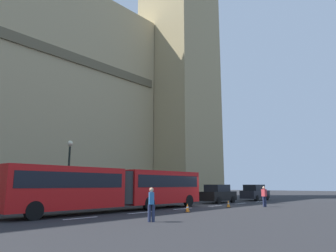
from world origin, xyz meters
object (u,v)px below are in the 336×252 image
(sedan_lead, at_px, (218,194))
(pedestrian_by_kerb, at_px, (264,196))
(articulated_bus, at_px, (118,186))
(pedestrian_near_cones, at_px, (151,203))
(traffic_cone_west, at_px, (188,208))
(sedan_trailing, at_px, (255,193))
(traffic_cone_middle, at_px, (228,204))
(street_lamp, at_px, (69,169))

(sedan_lead, relative_size, pedestrian_by_kerb, 2.60)
(articulated_bus, bearing_deg, pedestrian_near_cones, -116.11)
(traffic_cone_west, height_order, pedestrian_by_kerb, pedestrian_by_kerb)
(sedan_trailing, xyz_separation_m, pedestrian_by_kerb, (-9.91, -5.56, -0.00))
(sedan_trailing, relative_size, traffic_cone_west, 7.59)
(pedestrian_near_cones, bearing_deg, sedan_lead, 20.91)
(sedan_trailing, relative_size, pedestrian_near_cones, 2.60)
(sedan_lead, bearing_deg, traffic_cone_middle, -140.93)
(traffic_cone_middle, xyz_separation_m, pedestrian_near_cones, (-11.56, -2.29, 0.63))
(pedestrian_by_kerb, bearing_deg, street_lamp, 139.96)
(sedan_lead, height_order, street_lamp, street_lamp)
(pedestrian_by_kerb, bearing_deg, pedestrian_near_cones, -178.72)
(traffic_cone_west, height_order, street_lamp, street_lamp)
(traffic_cone_middle, bearing_deg, articulated_bus, 155.48)
(articulated_bus, distance_m, pedestrian_near_cones, 6.93)
(sedan_trailing, bearing_deg, street_lamp, 167.79)
(articulated_bus, relative_size, street_lamp, 3.09)
(pedestrian_near_cones, bearing_deg, street_lamp, 80.42)
(street_lamp, bearing_deg, traffic_cone_middle, -40.73)
(traffic_cone_west, relative_size, traffic_cone_middle, 1.00)
(sedan_trailing, distance_m, traffic_cone_west, 18.81)
(articulated_bus, distance_m, sedan_trailing, 21.04)
(sedan_trailing, bearing_deg, traffic_cone_middle, -164.00)
(sedan_lead, height_order, pedestrian_near_cones, sedan_lead)
(sedan_lead, relative_size, sedan_trailing, 1.00)
(articulated_bus, xyz_separation_m, traffic_cone_west, (2.62, -4.16, -1.46))
(sedan_lead, xyz_separation_m, street_lamp, (-14.70, 4.38, 2.14))
(articulated_bus, distance_m, street_lamp, 4.85)
(traffic_cone_west, xyz_separation_m, pedestrian_by_kerb, (8.50, -1.70, 0.63))
(traffic_cone_middle, xyz_separation_m, street_lamp, (-9.75, 8.40, 2.77))
(traffic_cone_middle, bearing_deg, pedestrian_by_kerb, -37.31)
(pedestrian_near_cones, bearing_deg, pedestrian_by_kerb, 1.28)
(sedan_trailing, height_order, street_lamp, street_lamp)
(articulated_bus, distance_m, sedan_lead, 13.50)
(sedan_lead, relative_size, pedestrian_near_cones, 2.60)
(sedan_lead, bearing_deg, pedestrian_by_kerb, -111.45)
(traffic_cone_west, xyz_separation_m, pedestrian_near_cones, (-5.65, -2.02, 0.63))
(sedan_trailing, distance_m, pedestrian_near_cones, 24.76)
(traffic_cone_middle, bearing_deg, street_lamp, 139.27)
(sedan_lead, relative_size, traffic_cone_west, 7.59)
(sedan_trailing, height_order, traffic_cone_west, sedan_trailing)
(pedestrian_by_kerb, bearing_deg, articulated_bus, 152.19)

